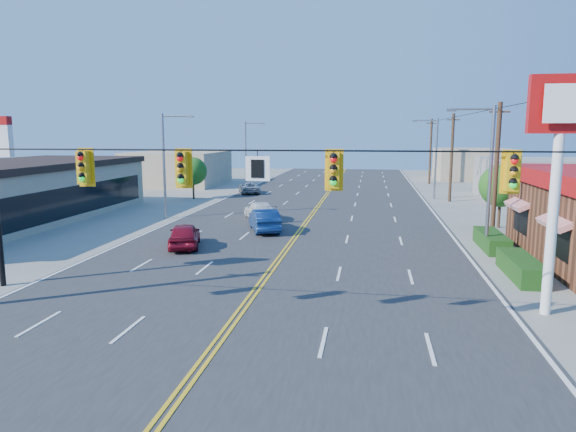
# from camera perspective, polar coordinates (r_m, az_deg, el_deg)

# --- Properties ---
(ground) EXTENTS (160.00, 160.00, 0.00)m
(ground) POSITION_cam_1_polar(r_m,az_deg,el_deg) (17.14, -7.24, -13.21)
(ground) COLOR gray
(ground) RESTS_ON ground
(road) EXTENTS (20.00, 120.00, 0.06)m
(road) POSITION_cam_1_polar(r_m,az_deg,el_deg) (36.07, 1.72, -1.20)
(road) COLOR #2D2D30
(road) RESTS_ON ground
(signal_span) EXTENTS (24.32, 0.34, 9.00)m
(signal_span) POSITION_cam_1_polar(r_m,az_deg,el_deg) (15.98, -8.00, 3.26)
(signal_span) COLOR #47301E
(signal_span) RESTS_ON ground
(kfc_pylon) EXTENTS (2.20, 0.36, 8.50)m
(kfc_pylon) POSITION_cam_1_polar(r_m,az_deg,el_deg) (20.24, 27.86, 6.80)
(kfc_pylon) COLOR white
(kfc_pylon) RESTS_ON ground
(strip_mall) EXTENTS (10.40, 26.40, 4.40)m
(strip_mall) POSITION_cam_1_polar(r_m,az_deg,el_deg) (42.73, -29.40, 2.25)
(strip_mall) COLOR tan
(strip_mall) RESTS_ON ground
(streetlight_se) EXTENTS (2.55, 0.25, 8.00)m
(streetlight_se) POSITION_cam_1_polar(r_m,az_deg,el_deg) (29.91, 21.20, 4.72)
(streetlight_se) COLOR gray
(streetlight_se) RESTS_ON ground
(streetlight_ne) EXTENTS (2.55, 0.25, 8.00)m
(streetlight_ne) POSITION_cam_1_polar(r_m,az_deg,el_deg) (53.59, 15.92, 6.66)
(streetlight_ne) COLOR gray
(streetlight_ne) RESTS_ON ground
(streetlight_sw) EXTENTS (2.55, 0.25, 8.00)m
(streetlight_sw) POSITION_cam_1_polar(r_m,az_deg,el_deg) (40.29, -13.36, 6.07)
(streetlight_sw) COLOR gray
(streetlight_sw) RESTS_ON ground
(streetlight_nw) EXTENTS (2.55, 0.25, 8.00)m
(streetlight_nw) POSITION_cam_1_polar(r_m,az_deg,el_deg) (65.06, -4.55, 7.36)
(streetlight_nw) COLOR gray
(streetlight_nw) RESTS_ON ground
(utility_pole_near) EXTENTS (0.28, 0.28, 8.40)m
(utility_pole_near) POSITION_cam_1_polar(r_m,az_deg,el_deg) (34.13, 22.11, 4.60)
(utility_pole_near) COLOR #47301E
(utility_pole_near) RESTS_ON ground
(utility_pole_mid) EXTENTS (0.28, 0.28, 8.40)m
(utility_pole_mid) POSITION_cam_1_polar(r_m,az_deg,el_deg) (51.81, 17.71, 6.16)
(utility_pole_mid) COLOR #47301E
(utility_pole_mid) RESTS_ON ground
(utility_pole_far) EXTENTS (0.28, 0.28, 8.40)m
(utility_pole_far) POSITION_cam_1_polar(r_m,az_deg,el_deg) (69.65, 15.55, 6.91)
(utility_pole_far) COLOR #47301E
(utility_pole_far) RESTS_ON ground
(tree_kfc_rear) EXTENTS (2.94, 2.94, 4.41)m
(tree_kfc_rear) POSITION_cam_1_polar(r_m,az_deg,el_deg) (38.41, 22.58, 3.11)
(tree_kfc_rear) COLOR #47301E
(tree_kfc_rear) RESTS_ON ground
(tree_west) EXTENTS (2.80, 2.80, 4.20)m
(tree_west) POSITION_cam_1_polar(r_m,az_deg,el_deg) (52.37, -10.52, 4.92)
(tree_west) COLOR #47301E
(tree_west) RESTS_ON ground
(bld_east_mid) EXTENTS (12.00, 10.00, 4.00)m
(bld_east_mid) POSITION_cam_1_polar(r_m,az_deg,el_deg) (58.05, 26.65, 3.72)
(bld_east_mid) COLOR gray
(bld_east_mid) RESTS_ON ground
(bld_west_far) EXTENTS (11.00, 12.00, 4.20)m
(bld_west_far) POSITION_cam_1_polar(r_m,az_deg,el_deg) (67.94, -12.12, 5.22)
(bld_west_far) COLOR tan
(bld_west_far) RESTS_ON ground
(bld_east_far) EXTENTS (10.00, 10.00, 4.40)m
(bld_east_far) POSITION_cam_1_polar(r_m,az_deg,el_deg) (78.64, 19.80, 5.46)
(bld_east_far) COLOR tan
(bld_east_far) RESTS_ON ground
(car_magenta) EXTENTS (2.77, 4.45, 1.41)m
(car_magenta) POSITION_cam_1_polar(r_m,az_deg,el_deg) (29.95, -11.43, -2.20)
(car_magenta) COLOR maroon
(car_magenta) RESTS_ON ground
(car_blue) EXTENTS (3.08, 4.84, 1.51)m
(car_blue) POSITION_cam_1_polar(r_m,az_deg,el_deg) (34.30, -2.65, -0.52)
(car_blue) COLOR navy
(car_blue) RESTS_ON ground
(car_white) EXTENTS (3.58, 4.98, 1.34)m
(car_white) POSITION_cam_1_polar(r_m,az_deg,el_deg) (38.99, -3.13, 0.52)
(car_white) COLOR silver
(car_white) RESTS_ON ground
(car_silver) EXTENTS (3.40, 4.81, 1.22)m
(car_silver) POSITION_cam_1_polar(r_m,az_deg,el_deg) (56.24, -4.35, 3.09)
(car_silver) COLOR #A9AAAE
(car_silver) RESTS_ON ground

